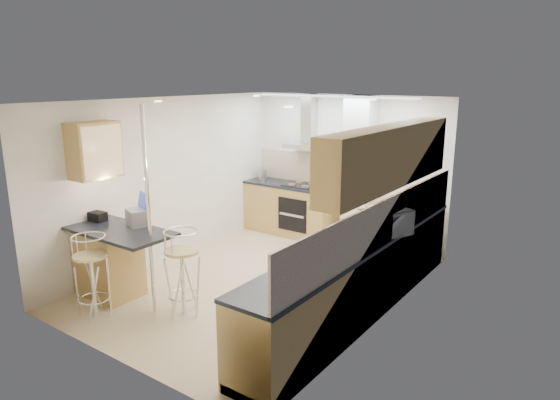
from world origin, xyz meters
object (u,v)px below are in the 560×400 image
Objects in this scene: microwave at (386,222)px; laptop at (137,217)px; bar_stool_end at (183,272)px; bar_stool_near at (92,276)px; bread_bin at (301,266)px.

microwave is 1.88× the size of laptop.
bar_stool_end is (0.88, -0.09, -0.51)m from laptop.
bar_stool_near is at bearing 154.52° from microwave.
bread_bin is (2.53, 0.62, 0.51)m from bar_stool_near.
microwave is at bearing 29.38° from bar_stool_near.
bread_bin is at bearing -71.13° from bar_stool_end.
microwave is at bearing -28.31° from bar_stool_end.
bread_bin is at bearing -160.75° from microwave.
laptop is at bearing 105.08° from bar_stool_end.
microwave is 0.54× the size of bar_stool_end.
microwave reaches higher than laptop.
laptop is at bearing 170.54° from bread_bin.
bread_bin is (-0.14, -1.66, -0.06)m from microwave.
laptop is 0.30× the size of bar_stool_near.
bar_stool_near is 0.96× the size of bar_stool_end.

